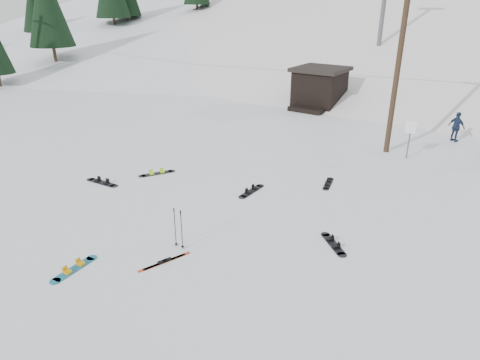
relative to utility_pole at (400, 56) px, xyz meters
The scene contains 16 objects.
ground 14.90m from the utility_pole, 98.13° to the right, with size 200.00×200.00×0.00m, color white.
ski_slope 44.31m from the utility_pole, 92.79° to the left, with size 60.00×75.00×45.00m, color white.
ridge_left 53.35m from the utility_pole, 138.18° to the left, with size 34.00×85.00×38.00m, color white.
treeline_left 44.65m from the utility_pole, 144.16° to the left, with size 20.00×64.00×10.00m, color black, non-canonical shape.
utility_pole is the anchor object (origin of this frame).
trail_sign 3.60m from the utility_pole, 21.04° to the right, with size 0.50×0.09×1.85m.
lift_hut 10.40m from the utility_pole, 135.24° to the left, with size 3.40×4.10×2.75m.
hero_snowboard 16.51m from the utility_pole, 105.28° to the right, with size 0.42×1.59×0.11m.
hero_skis 14.52m from the utility_pole, 99.65° to the right, with size 0.63×1.62×0.09m.
ski_poles 13.54m from the utility_pole, 101.18° to the right, with size 0.36×0.10×1.32m.
board_scatter_a 14.53m from the utility_pole, 128.49° to the right, with size 1.70×0.42×0.12m.
board_scatter_b 9.66m from the utility_pole, 110.27° to the right, with size 0.31×1.63×0.11m.
board_scatter_c 12.35m from the utility_pole, 130.25° to the right, with size 0.96×1.47×0.11m.
board_scatter_d 10.96m from the utility_pole, 82.05° to the right, with size 1.21×1.12×0.11m.
board_scatter_f 7.24m from the utility_pole, 97.38° to the right, with size 0.54×1.38×0.10m.
skier_navy 5.94m from the utility_pole, 56.23° to the left, with size 0.94×0.39×1.61m, color #1B2944.
Camera 1 is at (7.52, -7.01, 7.13)m, focal length 32.00 mm.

